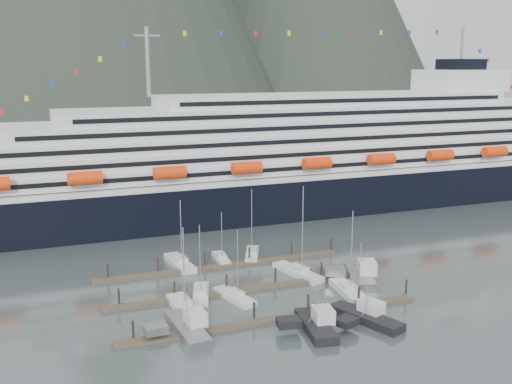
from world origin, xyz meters
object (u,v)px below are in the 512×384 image
(trawler_a, at_px, (186,327))
(trawler_e, at_px, (359,275))
(trawler_b, at_px, (315,324))
(sailboat_d, at_px, (298,272))
(sailboat_h, at_px, (348,291))
(cruise_ship, at_px, (301,163))
(trawler_c, at_px, (365,316))
(sailboat_a, at_px, (183,307))
(sailboat_f, at_px, (221,259))
(sailboat_g, at_px, (252,255))
(sailboat_c, at_px, (235,297))
(sailboat_b, at_px, (201,295))
(sailboat_e, at_px, (180,263))

(trawler_a, distance_m, trawler_e, 35.51)
(trawler_b, xyz_separation_m, trawler_e, (16.57, 15.52, 0.07))
(sailboat_d, height_order, sailboat_h, sailboat_d)
(cruise_ship, height_order, sailboat_d, cruise_ship)
(trawler_a, bearing_deg, trawler_c, -106.10)
(sailboat_a, relative_size, trawler_a, 1.15)
(sailboat_a, distance_m, trawler_e, 32.60)
(sailboat_f, xyz_separation_m, trawler_b, (2.98, -34.97, 0.51))
(sailboat_a, bearing_deg, sailboat_h, -98.55)
(sailboat_g, bearing_deg, sailboat_c, 175.23)
(cruise_ship, relative_size, trawler_a, 16.93)
(sailboat_b, distance_m, sailboat_g, 22.90)
(sailboat_e, relative_size, trawler_b, 1.21)
(trawler_c, bearing_deg, sailboat_d, -18.74)
(sailboat_a, bearing_deg, trawler_c, -121.96)
(cruise_ship, xyz_separation_m, sailboat_g, (-27.37, -34.95, -11.62))
(sailboat_c, bearing_deg, sailboat_g, -42.46)
(sailboat_c, bearing_deg, sailboat_e, -2.39)
(sailboat_a, xyz_separation_m, sailboat_g, (19.50, 20.91, -0.02))
(sailboat_b, bearing_deg, sailboat_c, -103.66)
(cruise_ship, bearing_deg, sailboat_b, -129.56)
(sailboat_a, xyz_separation_m, sailboat_h, (27.56, -3.25, 0.01))
(sailboat_b, xyz_separation_m, sailboat_g, (15.46, 16.90, 0.00))
(sailboat_a, relative_size, sailboat_d, 0.83)
(sailboat_b, bearing_deg, sailboat_e, 14.87)
(sailboat_c, height_order, trawler_e, sailboat_c)
(sailboat_a, bearing_deg, sailboat_e, -14.55)
(trawler_e, bearing_deg, sailboat_f, 66.23)
(trawler_a, bearing_deg, sailboat_h, -83.59)
(sailboat_h, bearing_deg, sailboat_g, 24.64)
(sailboat_c, xyz_separation_m, trawler_c, (15.40, -15.22, 0.41))
(sailboat_a, height_order, trawler_a, sailboat_a)
(sailboat_c, xyz_separation_m, sailboat_f, (4.07, 19.82, -0.02))
(sailboat_a, bearing_deg, sailboat_g, -44.83)
(trawler_b, bearing_deg, sailboat_f, 14.16)
(cruise_ship, relative_size, sailboat_a, 14.76)
(sailboat_c, bearing_deg, trawler_c, -149.09)
(sailboat_f, distance_m, sailboat_g, 6.49)
(sailboat_f, bearing_deg, sailboat_b, 157.32)
(sailboat_c, distance_m, sailboat_e, 20.27)
(sailboat_a, height_order, sailboat_b, sailboat_a)
(sailboat_c, xyz_separation_m, trawler_a, (-10.55, -9.32, 0.46))
(sailboat_e, relative_size, sailboat_g, 0.94)
(cruise_ship, relative_size, trawler_b, 18.79)
(sailboat_c, relative_size, trawler_c, 0.99)
(sailboat_e, height_order, sailboat_h, sailboat_h)
(sailboat_d, bearing_deg, trawler_a, 108.68)
(cruise_ship, bearing_deg, sailboat_c, -124.70)
(cruise_ship, xyz_separation_m, sailboat_e, (-42.15, -34.95, -11.61))
(sailboat_b, relative_size, trawler_e, 1.05)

